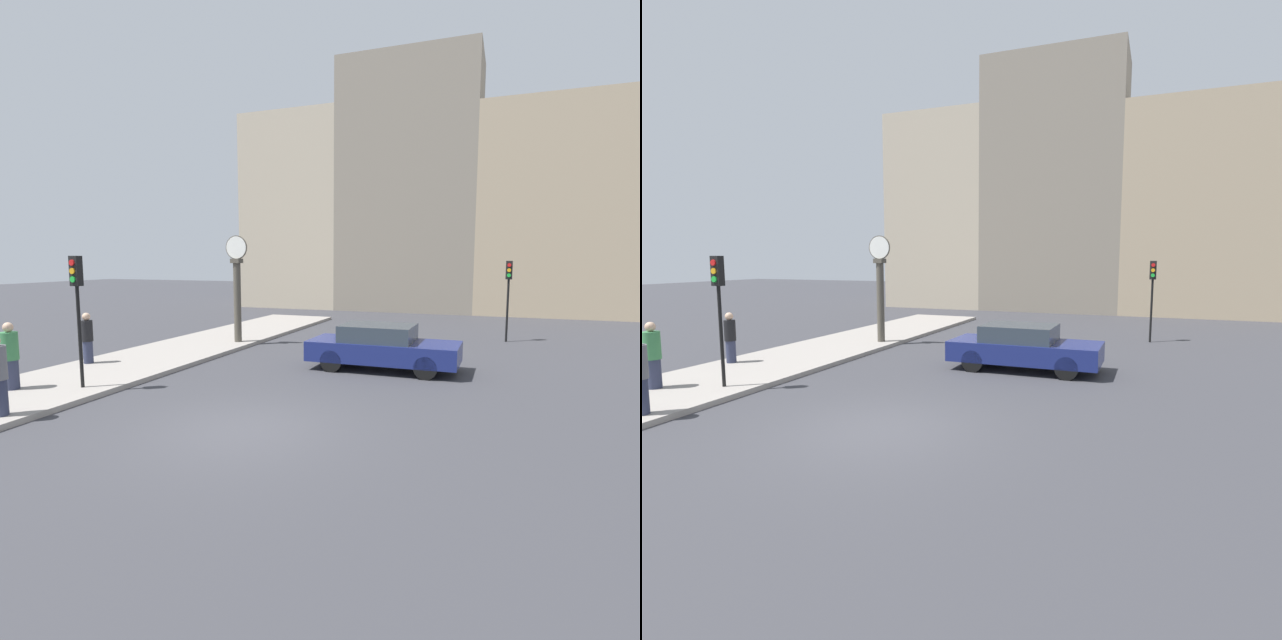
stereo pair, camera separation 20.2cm
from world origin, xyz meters
TOP-DOWN VIEW (x-y plane):
  - ground_plane at (0.00, 0.00)m, footprint 120.00×120.00m
  - sidewalk_corner at (-6.32, 8.14)m, footprint 3.71×20.28m
  - building_row at (-0.27, 25.54)m, footprint 26.24×5.00m
  - sedan_car at (1.36, 6.46)m, footprint 4.61×1.89m
  - traffic_light_near at (-5.27, 1.08)m, footprint 0.26×0.24m
  - traffic_light_far at (4.98, 13.49)m, footprint 0.26×0.24m
  - street_clock at (-5.13, 8.84)m, footprint 0.94×0.38m
  - pedestrian_green_hoodie at (-6.81, 0.30)m, footprint 0.42×0.42m
  - pedestrian_black_jacket at (-7.49, 3.47)m, footprint 0.35×0.35m

SIDE VIEW (x-z plane):
  - ground_plane at x=0.00m, z-range 0.00..0.00m
  - sidewalk_corner at x=-6.32m, z-range 0.00..0.14m
  - sedan_car at x=1.36m, z-range 0.02..1.44m
  - pedestrian_black_jacket at x=-7.49m, z-range 0.14..1.76m
  - pedestrian_green_hoodie at x=-6.81m, z-range 0.13..1.85m
  - street_clock at x=-5.13m, z-range 0.17..4.39m
  - traffic_light_far at x=4.98m, z-range 0.74..4.12m
  - traffic_light_near at x=-5.27m, z-range 0.89..4.27m
  - building_row at x=-0.27m, z-range -1.00..15.31m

